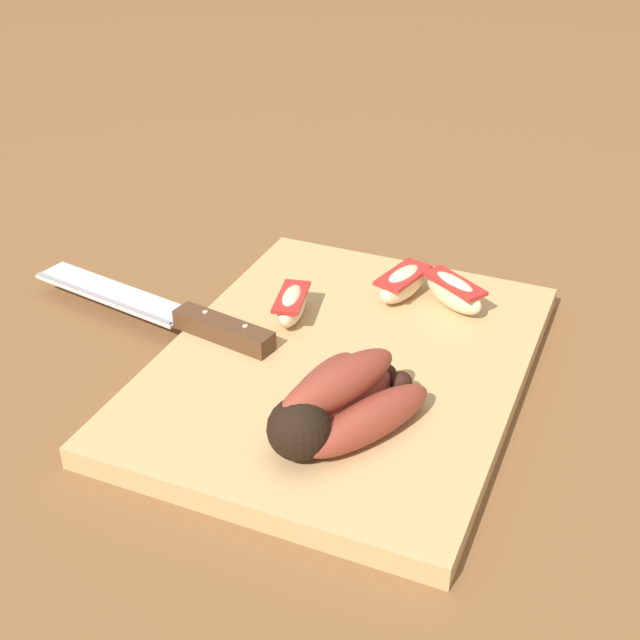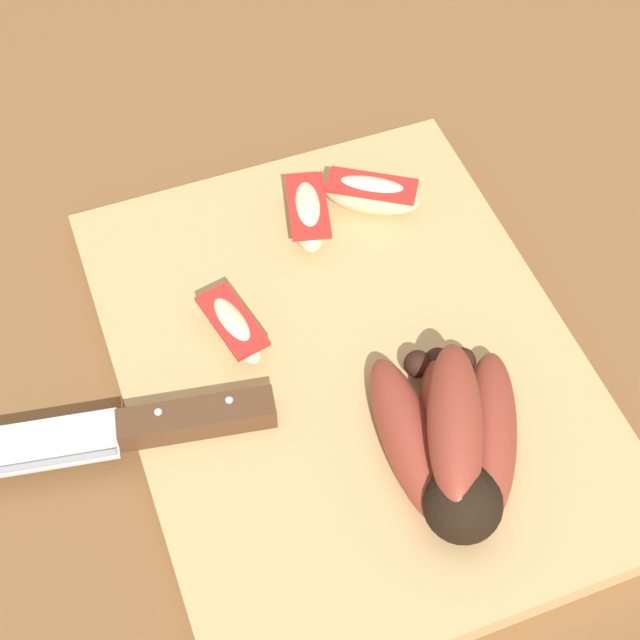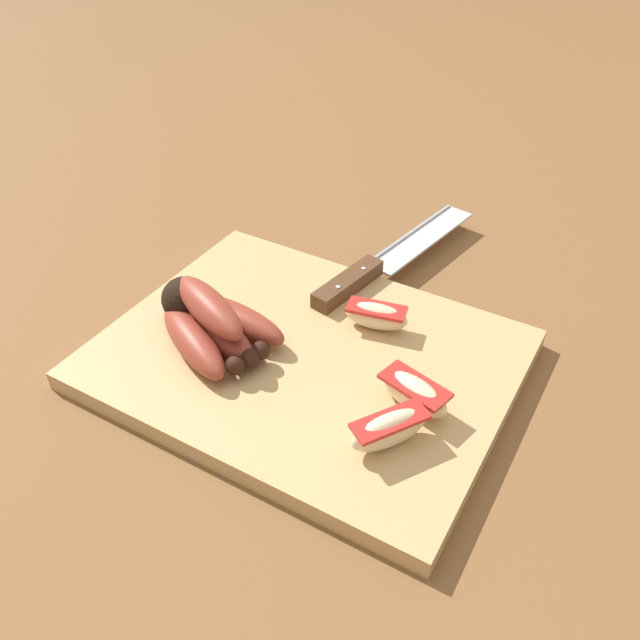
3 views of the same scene
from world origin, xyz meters
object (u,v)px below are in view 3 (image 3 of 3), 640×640
banana_bunch (210,321)px  chefs_knife (377,267)px  apple_wedge_near (414,393)px  apple_wedge_middle (390,429)px  apple_wedge_far (376,316)px

banana_bunch → chefs_knife: (-0.09, -0.19, -0.02)m
apple_wedge_near → chefs_knife: bearing=-54.8°
banana_bunch → chefs_knife: 0.21m
chefs_knife → apple_wedge_middle: (-0.12, 0.22, 0.01)m
chefs_knife → apple_wedge_near: size_ratio=3.85×
apple_wedge_middle → apple_wedge_far: bearing=-59.5°
apple_wedge_middle → chefs_knife: bearing=-61.3°
chefs_knife → apple_wedge_far: bearing=115.9°
banana_bunch → chefs_knife: banana_bunch is taller
banana_bunch → apple_wedge_near: 0.21m
apple_wedge_middle → apple_wedge_far: apple_wedge_middle is taller
apple_wedge_far → apple_wedge_near: bearing=133.5°
banana_bunch → apple_wedge_far: 0.17m
apple_wedge_middle → apple_wedge_far: 0.15m
chefs_knife → apple_wedge_far: (-0.04, 0.09, 0.01)m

